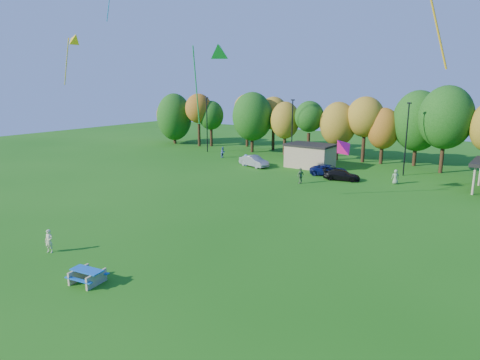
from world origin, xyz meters
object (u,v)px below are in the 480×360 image
Objects in this scene: car_b at (254,161)px; car_c at (329,170)px; kite_flyer at (49,241)px; car_a at (254,161)px; car_d at (342,175)px; picnic_table at (87,275)px.

car_c is at bearing -72.64° from car_b.
car_a is at bearing 79.09° from kite_flyer.
picnic_table is at bearing 163.77° from car_d.
car_c is at bearing 60.23° from kite_flyer.
car_b is (0.50, -0.88, 0.14)m from car_a.
car_d is at bearing 56.04° from kite_flyer.
car_a is 13.84m from car_d.
car_b is at bearing -166.22° from car_a.
kite_flyer is 0.34× the size of car_c.
picnic_table is 0.47× the size of car_b.
car_d is (1.57, 34.18, 0.14)m from picnic_table.
car_c is (-0.69, 35.67, 0.17)m from picnic_table.
car_a is at bearing 43.78° from car_b.
car_b is 1.08× the size of car_d.
car_d is (7.68, 32.88, -0.19)m from kite_flyer.
car_a is at bearing 99.50° from picnic_table.
picnic_table is 1.32× the size of kite_flyer.
car_c is at bearing 43.06° from car_d.
car_c is (11.46, -0.28, 0.03)m from car_a.
car_d is (13.73, -1.77, -0.00)m from car_a.
car_a is 0.78× the size of car_c.
car_a reaches higher than picnic_table.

